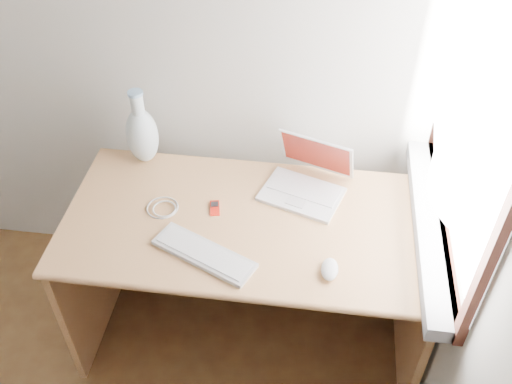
# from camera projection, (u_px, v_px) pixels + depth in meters

# --- Properties ---
(back_wall) EXTENTS (3.50, 0.04, 2.60)m
(back_wall) POSITION_uv_depth(u_px,v_px,m) (2.00, 8.00, 2.21)
(back_wall) COLOR beige
(back_wall) RESTS_ON floor
(window) EXTENTS (0.11, 0.99, 1.10)m
(window) POSITION_uv_depth(u_px,v_px,m) (470.00, 113.00, 1.73)
(window) COLOR white
(window) RESTS_ON right_wall
(desk) EXTENTS (1.40, 0.70, 0.74)m
(desk) POSITION_uv_depth(u_px,v_px,m) (251.00, 242.00, 2.35)
(desk) COLOR tan
(desk) RESTS_ON floor
(laptop) EXTENTS (0.36, 0.34, 0.21)m
(laptop) POSITION_uv_depth(u_px,v_px,m) (303.00, 180.00, 2.25)
(laptop) COLOR white
(laptop) RESTS_ON desk
(external_keyboard) EXTENTS (0.40, 0.26, 0.02)m
(external_keyboard) POSITION_uv_depth(u_px,v_px,m) (204.00, 253.00, 2.02)
(external_keyboard) COLOR silver
(external_keyboard) RESTS_ON desk
(mouse) EXTENTS (0.06, 0.10, 0.04)m
(mouse) POSITION_uv_depth(u_px,v_px,m) (330.00, 269.00, 1.95)
(mouse) COLOR white
(mouse) RESTS_ON desk
(ipod) EXTENTS (0.05, 0.09, 0.01)m
(ipod) POSITION_uv_depth(u_px,v_px,m) (215.00, 208.00, 2.19)
(ipod) COLOR red
(ipod) RESTS_ON desk
(cable_coil) EXTENTS (0.13, 0.13, 0.01)m
(cable_coil) POSITION_uv_depth(u_px,v_px,m) (163.00, 208.00, 2.19)
(cable_coil) COLOR silver
(cable_coil) RESTS_ON desk
(remote) EXTENTS (0.04, 0.08, 0.01)m
(remote) POSITION_uv_depth(u_px,v_px,m) (172.00, 233.00, 2.10)
(remote) COLOR silver
(remote) RESTS_ON desk
(vase) EXTENTS (0.13, 0.13, 0.34)m
(vase) POSITION_uv_depth(u_px,v_px,m) (142.00, 134.00, 2.32)
(vase) COLOR white
(vase) RESTS_ON desk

